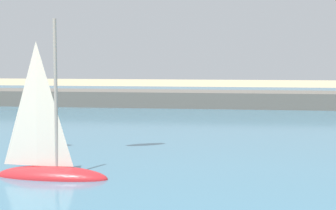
# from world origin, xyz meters

# --- Properties ---
(sea) EXTENTS (220.00, 87.60, 0.06)m
(sea) POSITION_xyz_m (0.00, 53.68, 0.03)
(sea) COLOR teal
(sea) RESTS_ON ground
(palm_headland) EXTENTS (108.23, 6.00, 12.96)m
(palm_headland) POSITION_xyz_m (1.21, 57.52, 1.85)
(palm_headland) COLOR #605B54
(palm_headland) RESTS_ON ground
(sailboat_mid_bay) EXTENTS (5.55, 1.92, 7.94)m
(sailboat_mid_bay) POSITION_xyz_m (-3.71, 20.51, 0.78)
(sailboat_mid_bay) COLOR red
(sailboat_mid_bay) RESTS_ON sea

